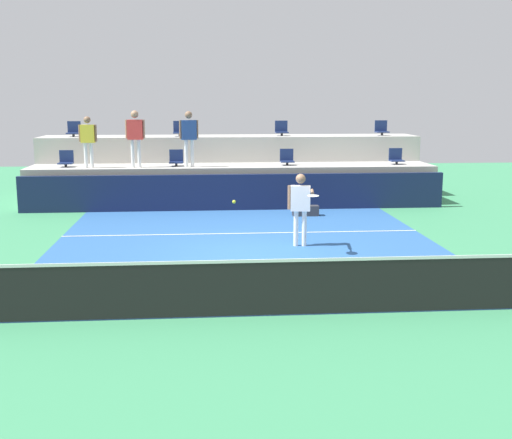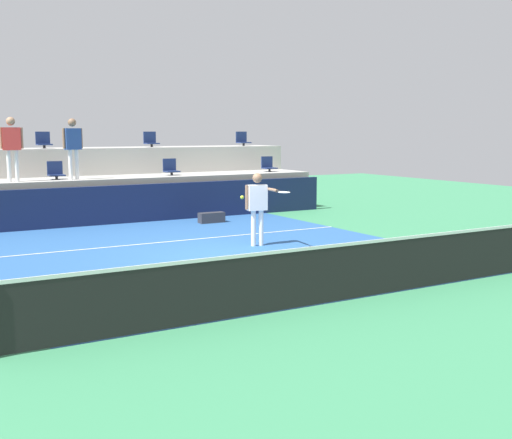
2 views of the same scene
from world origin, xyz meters
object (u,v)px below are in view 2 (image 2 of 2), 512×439
(stadium_chair_lower_left, at_px, (56,172))
(stadium_chair_lower_far_right, at_px, (268,165))
(stadium_chair_upper_left, at_px, (43,141))
(tennis_player, at_px, (258,202))
(equipment_bag, at_px, (212,218))
(stadium_chair_lower_right, at_px, (171,168))
(spectator_in_white, at_px, (73,143))
(tennis_ball, at_px, (242,197))
(stadium_chair_upper_far_right, at_px, (243,140))
(stadium_chair_upper_right, at_px, (151,141))
(spectator_leaning_on_rail, at_px, (12,142))

(stadium_chair_lower_left, height_order, stadium_chair_lower_far_right, same)
(stadium_chair_upper_left, relative_size, tennis_player, 0.31)
(stadium_chair_lower_left, relative_size, equipment_bag, 0.68)
(stadium_chair_lower_right, height_order, stadium_chair_lower_far_right, same)
(stadium_chair_upper_left, bearing_deg, stadium_chair_lower_left, -92.27)
(stadium_chair_lower_far_right, relative_size, spectator_in_white, 0.30)
(tennis_player, bearing_deg, tennis_ball, -126.50)
(stadium_chair_upper_far_right, relative_size, tennis_ball, 7.65)
(stadium_chair_upper_right, height_order, stadium_chair_upper_far_right, same)
(tennis_player, distance_m, spectator_in_white, 6.69)
(stadium_chair_lower_left, bearing_deg, stadium_chair_upper_far_right, 14.08)
(stadium_chair_lower_right, xyz_separation_m, stadium_chair_upper_right, (0.04, 1.80, 0.85))
(stadium_chair_lower_right, distance_m, spectator_leaning_on_rail, 4.90)
(stadium_chair_lower_far_right, height_order, equipment_bag, stadium_chair_lower_far_right)
(stadium_chair_upper_far_right, relative_size, spectator_leaning_on_rail, 0.29)
(tennis_player, relative_size, tennis_ball, 24.75)
(stadium_chair_upper_left, bearing_deg, equipment_bag, -48.44)
(spectator_in_white, bearing_deg, equipment_bag, -31.04)
(spectator_in_white, bearing_deg, stadium_chair_lower_left, 137.98)
(stadium_chair_upper_left, xyz_separation_m, stadium_chair_upper_right, (3.54, 0.00, 0.00))
(stadium_chair_lower_far_right, bearing_deg, spectator_in_white, -176.76)
(spectator_in_white, bearing_deg, stadium_chair_lower_right, 6.95)
(tennis_player, relative_size, spectator_leaning_on_rail, 0.95)
(tennis_ball, bearing_deg, stadium_chair_lower_far_right, 56.15)
(stadium_chair_lower_far_right, bearing_deg, equipment_bag, -144.37)
(stadium_chair_upper_right, distance_m, spectator_in_white, 3.86)
(stadium_chair_lower_right, distance_m, stadium_chair_upper_right, 1.99)
(stadium_chair_lower_left, distance_m, stadium_chair_lower_right, 3.57)
(spectator_in_white, height_order, equipment_bag, spectator_in_white)
(stadium_chair_lower_left, height_order, tennis_player, stadium_chair_lower_left)
(stadium_chair_lower_left, relative_size, tennis_player, 0.31)
(stadium_chair_upper_left, relative_size, equipment_bag, 0.68)
(stadium_chair_lower_right, relative_size, spectator_leaning_on_rail, 0.29)
(stadium_chair_lower_left, height_order, stadium_chair_upper_far_right, stadium_chair_upper_far_right)
(stadium_chair_upper_far_right, height_order, tennis_player, stadium_chair_upper_far_right)
(stadium_chair_upper_right, xyz_separation_m, tennis_ball, (-2.18, -10.40, -0.90))
(spectator_in_white, bearing_deg, stadium_chair_upper_far_right, 17.93)
(spectator_in_white, bearing_deg, tennis_player, -66.28)
(stadium_chair_lower_left, height_order, stadium_chair_upper_left, stadium_chair_upper_left)
(stadium_chair_upper_right, bearing_deg, tennis_ball, -101.85)
(stadium_chair_lower_right, bearing_deg, equipment_bag, -84.30)
(stadium_chair_upper_left, distance_m, equipment_bag, 6.05)
(stadium_chair_lower_left, height_order, stadium_chair_lower_right, same)
(stadium_chair_upper_right, height_order, spectator_leaning_on_rail, spectator_leaning_on_rail)
(spectator_leaning_on_rail, bearing_deg, stadium_chair_upper_right, 24.27)
(stadium_chair_upper_left, height_order, stadium_chair_upper_right, same)
(stadium_chair_upper_right, bearing_deg, tennis_player, -93.81)
(stadium_chair_lower_right, xyz_separation_m, stadium_chair_lower_far_right, (3.62, 0.00, 0.00))
(spectator_in_white, bearing_deg, stadium_chair_upper_left, 99.23)
(stadium_chair_upper_far_right, bearing_deg, stadium_chair_lower_right, -153.45)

